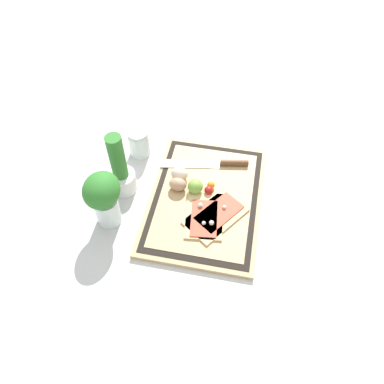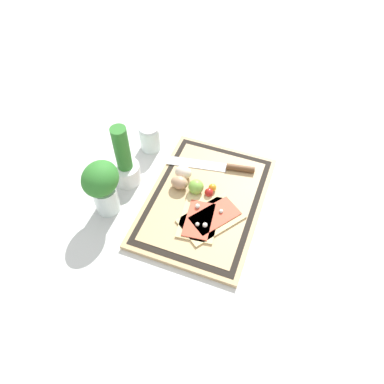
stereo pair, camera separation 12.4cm
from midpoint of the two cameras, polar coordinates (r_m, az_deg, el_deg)
The scene contains 13 objects.
ground_plane at distance 1.26m, azimuth 4.79°, elevation -1.77°, with size 6.00×6.00×0.00m, color silver.
cutting_board at distance 1.26m, azimuth 4.82°, elevation -1.52°, with size 0.52×0.37×0.02m.
pizza_slice_near at distance 1.20m, azimuth 6.03°, elevation -4.19°, with size 0.23×0.21×0.02m.
pizza_slice_far at distance 1.20m, azimuth 4.12°, elevation -4.08°, with size 0.19×0.14×0.02m.
knife at distance 1.34m, azimuth 7.72°, elevation 3.68°, with size 0.08×0.31×0.02m.
egg_brown at distance 1.26m, azimuth 0.89°, elevation 1.26°, with size 0.05×0.06×0.05m, color tan.
egg_pink at distance 1.29m, azimuth 1.41°, elevation 2.83°, with size 0.05×0.06×0.05m, color beige.
lime at distance 1.25m, azimuth 3.47°, elevation 0.62°, with size 0.05×0.05×0.05m, color #7FB742.
cherry_tomato_red at distance 1.25m, azimuth 5.44°, elevation -0.25°, with size 0.03×0.03×0.03m, color red.
cherry_tomato_yellow at distance 1.26m, azimuth 5.94°, elevation 0.50°, with size 0.03×0.03×0.03m, color orange.
herb_pot at distance 1.27m, azimuth -7.51°, elevation 4.01°, with size 0.09×0.09×0.24m.
sauce_jar at distance 1.40m, azimuth -3.89°, elevation 7.94°, with size 0.08×0.08×0.10m.
herb_glass at distance 1.17m, azimuth -10.61°, elevation 0.82°, with size 0.13×0.11×0.20m.
Camera 2 is at (-0.72, -0.22, 1.02)m, focal length 35.00 mm.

